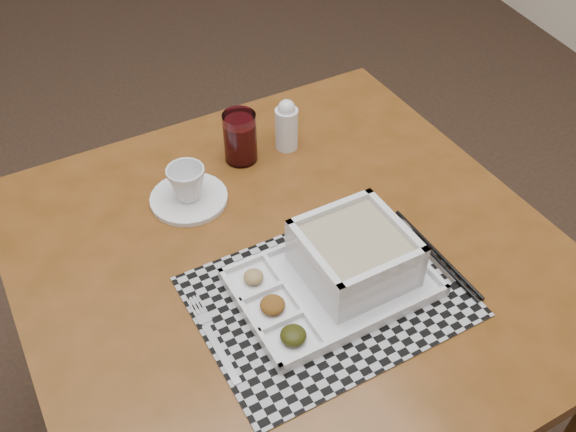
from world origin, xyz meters
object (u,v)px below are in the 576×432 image
object	(u,v)px
serving_tray	(347,264)
creamer_bottle	(287,125)
juice_glass	(240,139)
dining_table	(290,278)
cup	(187,183)

from	to	relation	value
serving_tray	creamer_bottle	distance (m)	0.39
juice_glass	creamer_bottle	size ratio (longest dim) A/B	0.95
juice_glass	creamer_bottle	xyz separation A→B (m)	(0.10, 0.00, 0.00)
dining_table	juice_glass	xyz separation A→B (m)	(0.00, 0.29, 0.12)
dining_table	juice_glass	distance (m)	0.31
serving_tray	juice_glass	world-z (taller)	juice_glass
dining_table	creamer_bottle	distance (m)	0.33
dining_table	cup	distance (m)	0.27
creamer_bottle	juice_glass	bearing A→B (deg)	-178.01
cup	juice_glass	distance (m)	0.16
creamer_bottle	cup	bearing A→B (deg)	-159.31
serving_tray	juice_glass	distance (m)	0.39
dining_table	creamer_bottle	bearing A→B (deg)	69.80
juice_glass	cup	bearing A→B (deg)	-147.51
juice_glass	serving_tray	bearing A→B (deg)	-81.22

